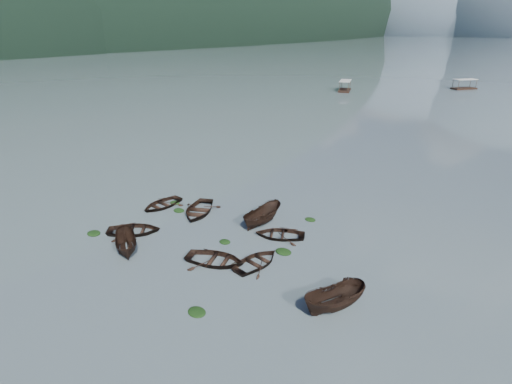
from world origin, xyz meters
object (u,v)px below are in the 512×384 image
Objects in this scene: rowboat_3 at (257,264)px; pontoon_left at (344,91)px; rowboat_0 at (162,206)px; pontoon_centre at (463,89)px.

rowboat_3 is 85.11m from pontoon_left.
pontoon_centre reaches higher than rowboat_0.
rowboat_0 is 0.64× the size of pontoon_centre.
pontoon_centre is (-11.41, 101.42, 0.00)m from rowboat_3.
rowboat_0 reaches higher than rowboat_3.
pontoon_left is at bearing 105.95° from rowboat_0.
pontoon_centre is at bearing 22.99° from pontoon_left.
rowboat_3 is 0.59× the size of pontoon_left.
rowboat_0 is at bearing -3.31° from rowboat_3.
rowboat_3 is at bearing -7.94° from rowboat_0.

